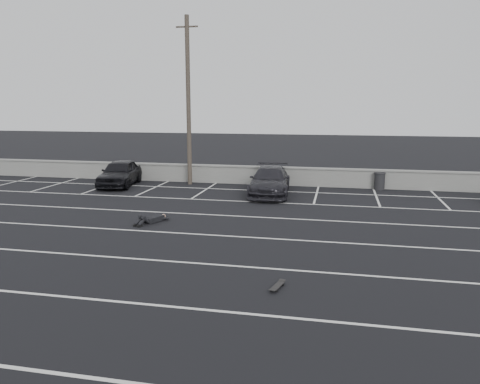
% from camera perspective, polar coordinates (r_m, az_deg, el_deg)
% --- Properties ---
extents(ground, '(120.00, 120.00, 0.00)m').
position_cam_1_polar(ground, '(14.33, -9.52, -8.27)').
color(ground, black).
rests_on(ground, ground).
extents(seawall, '(50.00, 0.45, 1.06)m').
position_cam_1_polar(seawall, '(27.37, 1.20, 2.13)').
color(seawall, gray).
rests_on(seawall, ground).
extents(stall_lines, '(36.00, 20.05, 0.01)m').
position_cam_1_polar(stall_lines, '(18.34, -4.72, -3.92)').
color(stall_lines, silver).
rests_on(stall_lines, ground).
extents(car_left, '(2.43, 4.58, 1.48)m').
position_cam_1_polar(car_left, '(27.63, -14.43, 2.28)').
color(car_left, black).
rests_on(car_left, ground).
extents(car_right, '(2.36, 5.02, 1.42)m').
position_cam_1_polar(car_right, '(24.16, 3.65, 1.35)').
color(car_right, black).
rests_on(car_right, ground).
extents(utility_pole, '(1.26, 0.25, 9.43)m').
position_cam_1_polar(utility_pole, '(27.14, -6.31, 10.96)').
color(utility_pole, '#4C4238').
rests_on(utility_pole, ground).
extents(trash_bin, '(0.71, 0.71, 0.95)m').
position_cam_1_polar(trash_bin, '(26.60, 16.65, 1.29)').
color(trash_bin, black).
rests_on(trash_bin, ground).
extents(person, '(2.26, 2.66, 0.42)m').
position_cam_1_polar(person, '(18.98, -10.24, -2.92)').
color(person, black).
rests_on(person, ground).
extents(skateboard, '(0.32, 0.69, 0.08)m').
position_cam_1_polar(skateboard, '(12.15, 4.56, -11.36)').
color(skateboard, black).
rests_on(skateboard, ground).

